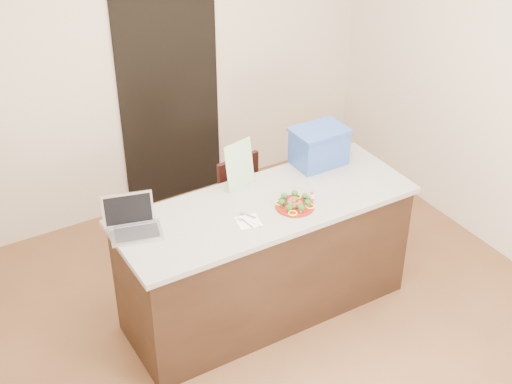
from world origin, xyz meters
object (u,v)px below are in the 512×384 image
plate (295,206)px  chair (244,204)px  napkin (248,222)px  blue_box (319,146)px  island (265,258)px  laptop (132,222)px  yogurt_bottle (312,198)px

plate → chair: size_ratio=0.31×
napkin → blue_box: blue_box is taller
island → napkin: size_ratio=13.92×
blue_box → laptop: bearing=-176.5°
blue_box → chair: (-0.41, 0.39, -0.58)m
plate → yogurt_bottle: 0.13m
plate → napkin: size_ratio=1.76×
island → blue_box: 0.89m
napkin → laptop: (-0.67, 0.30, 0.06)m
napkin → chair: size_ratio=0.17×
laptop → chair: 1.29m
napkin → chair: 0.99m
yogurt_bottle → blue_box: bearing=50.3°
napkin → island: bearing=31.2°
napkin → chair: (0.41, 0.78, -0.44)m
yogurt_bottle → blue_box: (0.33, 0.40, 0.11)m
napkin → chair: bearing=62.1°
island → plate: plate is taller
island → laptop: 1.04m
napkin → yogurt_bottle: yogurt_bottle is taller
chair → plate: bearing=-101.8°
plate → blue_box: 0.63m
laptop → napkin: bearing=-9.0°
chair → blue_box: bearing=-51.3°
chair → yogurt_bottle: bearing=-92.2°
plate → chair: plate is taller
napkin → yogurt_bottle: bearing=-1.1°
island → blue_box: (0.61, 0.26, 0.60)m
napkin → blue_box: 0.92m
blue_box → plate: bearing=-139.6°
yogurt_bottle → laptop: bearing=165.1°
yogurt_bottle → napkin: bearing=178.9°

